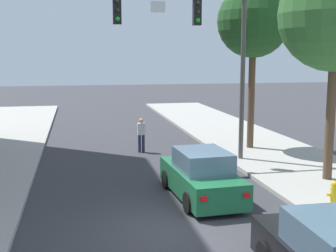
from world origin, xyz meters
The scene contains 7 objects.
ground_plane centered at (0.00, 0.00, 0.00)m, with size 120.00×120.00×0.00m, color #38383D.
traffic_signal_mast centered at (2.65, 7.08, 5.36)m, with size 6.86×0.38×7.50m.
car_lead_green centered at (1.53, 2.58, 0.72)m, with size 2.01×4.32×1.60m.
pedestrian_crossing_road centered at (0.64, 9.85, 0.91)m, with size 0.36×0.22×1.64m.
fire_hydrant centered at (5.17, 0.76, 0.51)m, with size 0.48×0.24×0.72m.
street_tree_nearest centered at (6.51, 3.35, 5.97)m, with size 3.98×3.98×7.84m.
street_tree_second centered at (5.90, 9.22, 6.12)m, with size 3.41×3.41×7.72m.
Camera 1 is at (-2.34, -10.88, 4.58)m, focal length 47.69 mm.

